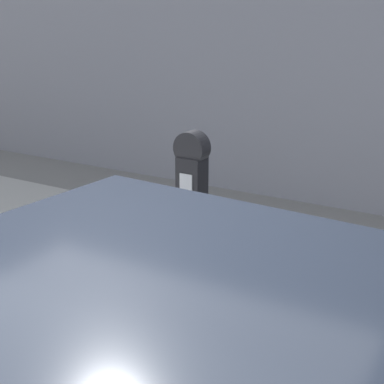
# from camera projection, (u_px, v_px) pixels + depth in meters

# --- Properties ---
(sidewalk) EXTENTS (24.00, 2.80, 0.10)m
(sidewalk) POSITION_uv_depth(u_px,v_px,m) (253.00, 299.00, 4.60)
(sidewalk) COLOR #9E9B96
(sidewalk) RESTS_ON ground_plane
(parking_meter) EXTENTS (0.21, 0.15, 1.59)m
(parking_meter) POSITION_uv_depth(u_px,v_px,m) (192.00, 193.00, 3.40)
(parking_meter) COLOR #2D2D30
(parking_meter) RESTS_ON sidewalk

